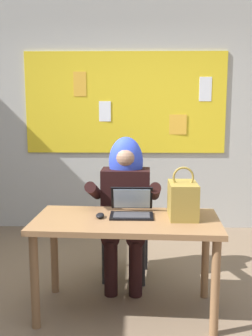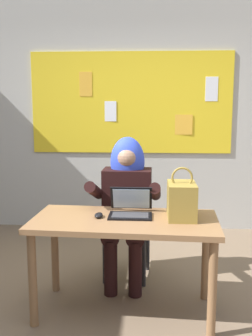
{
  "view_description": "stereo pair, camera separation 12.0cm",
  "coord_description": "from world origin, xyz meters",
  "px_view_note": "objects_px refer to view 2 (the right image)",
  "views": [
    {
      "loc": [
        0.1,
        -2.66,
        1.56
      ],
      "look_at": [
        0.04,
        0.4,
        1.05
      ],
      "focal_mm": 42.16,
      "sensor_mm": 36.0,
      "label": 1
    },
    {
      "loc": [
        0.22,
        -2.66,
        1.56
      ],
      "look_at": [
        0.04,
        0.4,
        1.05
      ],
      "focal_mm": 42.16,
      "sensor_mm": 36.0,
      "label": 2
    }
  ],
  "objects_px": {
    "desk_main": "(125,232)",
    "handbag": "(182,200)",
    "person_costumed": "(126,197)",
    "chair_at_desk": "(128,219)",
    "laptop": "(131,209)",
    "computer_mouse": "(99,215)"
  },
  "relations": [
    {
      "from": "person_costumed",
      "to": "computer_mouse",
      "type": "relative_size",
      "value": 12.13
    },
    {
      "from": "chair_at_desk",
      "to": "person_costumed",
      "type": "xyz_separation_m",
      "value": [
        -0.01,
        -0.13,
        0.23
      ]
    },
    {
      "from": "chair_at_desk",
      "to": "computer_mouse",
      "type": "height_order",
      "value": "chair_at_desk"
    },
    {
      "from": "handbag",
      "to": "computer_mouse",
      "type": "bearing_deg",
      "value": -177.71
    },
    {
      "from": "person_costumed",
      "to": "handbag",
      "type": "bearing_deg",
      "value": 42.02
    },
    {
      "from": "desk_main",
      "to": "laptop",
      "type": "relative_size",
      "value": 4.3
    },
    {
      "from": "desk_main",
      "to": "laptop",
      "type": "height_order",
      "value": "laptop"
    },
    {
      "from": "chair_at_desk",
      "to": "handbag",
      "type": "bearing_deg",
      "value": 38.63
    },
    {
      "from": "person_costumed",
      "to": "chair_at_desk",
      "type": "bearing_deg",
      "value": 177.58
    },
    {
      "from": "desk_main",
      "to": "computer_mouse",
      "type": "relative_size",
      "value": 13.26
    },
    {
      "from": "person_costumed",
      "to": "computer_mouse",
      "type": "xyz_separation_m",
      "value": [
        -0.17,
        -0.54,
        -0.01
      ]
    },
    {
      "from": "desk_main",
      "to": "computer_mouse",
      "type": "distance_m",
      "value": 0.23
    },
    {
      "from": "desk_main",
      "to": "chair_at_desk",
      "type": "bearing_deg",
      "value": 90.8
    },
    {
      "from": "laptop",
      "to": "handbag",
      "type": "xyz_separation_m",
      "value": [
        0.37,
        -0.06,
        0.09
      ]
    },
    {
      "from": "desk_main",
      "to": "person_costumed",
      "type": "relative_size",
      "value": 1.09
    },
    {
      "from": "computer_mouse",
      "to": "handbag",
      "type": "height_order",
      "value": "handbag"
    },
    {
      "from": "desk_main",
      "to": "handbag",
      "type": "height_order",
      "value": "handbag"
    },
    {
      "from": "desk_main",
      "to": "laptop",
      "type": "xyz_separation_m",
      "value": [
        0.04,
        0.11,
        0.14
      ]
    },
    {
      "from": "chair_at_desk",
      "to": "laptop",
      "type": "relative_size",
      "value": 2.84
    },
    {
      "from": "chair_at_desk",
      "to": "person_costumed",
      "type": "relative_size",
      "value": 0.72
    },
    {
      "from": "person_costumed",
      "to": "handbag",
      "type": "height_order",
      "value": "person_costumed"
    },
    {
      "from": "person_costumed",
      "to": "computer_mouse",
      "type": "distance_m",
      "value": 0.56
    }
  ]
}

